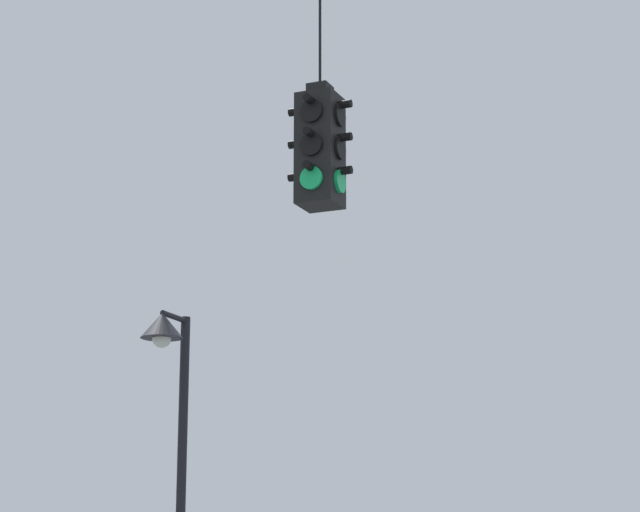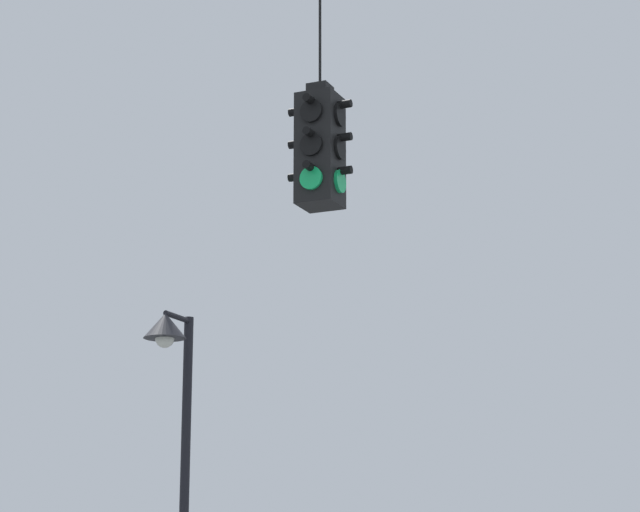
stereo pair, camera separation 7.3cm
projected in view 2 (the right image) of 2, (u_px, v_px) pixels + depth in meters
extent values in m
cube|color=black|center=(320.00, 151.00, 10.63)|extent=(0.34, 0.34, 0.99)
cube|color=black|center=(320.00, 91.00, 10.76)|extent=(0.19, 0.19, 0.10)
cylinder|color=black|center=(320.00, 5.00, 10.95)|extent=(0.02, 0.02, 1.51)
cylinder|color=black|center=(311.00, 111.00, 10.54)|extent=(0.20, 0.03, 0.20)
cylinder|color=black|center=(309.00, 99.00, 10.52)|extent=(0.07, 0.12, 0.07)
cylinder|color=black|center=(311.00, 144.00, 10.46)|extent=(0.20, 0.03, 0.20)
cylinder|color=black|center=(309.00, 132.00, 10.45)|extent=(0.07, 0.12, 0.07)
cylinder|color=#19C666|center=(311.00, 178.00, 10.39)|extent=(0.20, 0.03, 0.20)
cylinder|color=black|center=(309.00, 166.00, 10.37)|extent=(0.07, 0.12, 0.07)
cylinder|color=black|center=(329.00, 125.00, 10.87)|extent=(0.20, 0.03, 0.20)
cylinder|color=black|center=(331.00, 117.00, 10.93)|extent=(0.07, 0.12, 0.07)
cylinder|color=black|center=(329.00, 157.00, 10.79)|extent=(0.20, 0.03, 0.20)
cylinder|color=black|center=(331.00, 149.00, 10.86)|extent=(0.07, 0.12, 0.07)
cylinder|color=#19C666|center=(329.00, 190.00, 10.72)|extent=(0.20, 0.03, 0.20)
cylinder|color=black|center=(331.00, 181.00, 10.78)|extent=(0.07, 0.12, 0.07)
cylinder|color=black|center=(300.00, 121.00, 10.77)|extent=(0.03, 0.20, 0.20)
cylinder|color=black|center=(296.00, 112.00, 10.81)|extent=(0.12, 0.07, 0.07)
cylinder|color=black|center=(300.00, 154.00, 10.70)|extent=(0.03, 0.20, 0.20)
cylinder|color=black|center=(296.00, 144.00, 10.74)|extent=(0.12, 0.07, 0.07)
cylinder|color=#19C666|center=(300.00, 187.00, 10.63)|extent=(0.03, 0.20, 0.20)
cylinder|color=black|center=(295.00, 177.00, 10.67)|extent=(0.12, 0.07, 0.07)
cylinder|color=black|center=(340.00, 115.00, 10.63)|extent=(0.03, 0.20, 0.20)
cylinder|color=black|center=(345.00, 104.00, 10.63)|extent=(0.12, 0.07, 0.07)
cylinder|color=black|center=(340.00, 148.00, 10.56)|extent=(0.03, 0.20, 0.20)
cylinder|color=black|center=(345.00, 137.00, 10.56)|extent=(0.12, 0.07, 0.07)
cylinder|color=#19C666|center=(340.00, 181.00, 10.49)|extent=(0.03, 0.20, 0.20)
cylinder|color=black|center=(345.00, 170.00, 10.49)|extent=(0.12, 0.07, 0.07)
cylinder|color=black|center=(184.00, 508.00, 15.40)|extent=(0.12, 0.12, 4.81)
cylinder|color=black|center=(177.00, 317.00, 15.71)|extent=(0.07, 0.59, 0.07)
cone|color=#232328|center=(165.00, 326.00, 15.41)|extent=(0.53, 0.53, 0.32)
sphere|color=silver|center=(165.00, 338.00, 15.37)|extent=(0.24, 0.24, 0.24)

